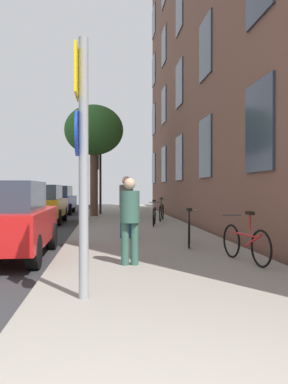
{
  "coord_description": "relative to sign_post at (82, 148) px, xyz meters",
  "views": [
    {
      "loc": [
        -0.02,
        -2.09,
        1.49
      ],
      "look_at": [
        1.05,
        9.22,
        1.39
      ],
      "focal_mm": 39.32,
      "sensor_mm": 36.0,
      "label": 1
    }
  ],
  "objects": [
    {
      "name": "traffic_light",
      "position": [
        -0.03,
        17.27,
        0.34
      ],
      "size": [
        0.43,
        0.24,
        3.21
      ],
      "color": "black",
      "rests_on": "sidewalk"
    },
    {
      "name": "bicycle_0",
      "position": [
        2.87,
        2.27,
        -1.5
      ],
      "size": [
        0.49,
        1.72,
        0.95
      ],
      "color": "black",
      "rests_on": "sidewalk"
    },
    {
      "name": "ground_plane",
      "position": [
        -2.1,
        11.85,
        -1.99
      ],
      "size": [
        41.8,
        41.8,
        0.0
      ],
      "primitive_type": "plane",
      "color": "#332D28"
    },
    {
      "name": "pedestrian_0",
      "position": [
        0.73,
        2.22,
        -0.98
      ],
      "size": [
        0.36,
        0.36,
        1.55
      ],
      "color": "#33594C",
      "rests_on": "sidewalk"
    },
    {
      "name": "sidewalk",
      "position": [
        1.4,
        11.85,
        -1.93
      ],
      "size": [
        4.2,
        38.0,
        0.12
      ],
      "primitive_type": "cube",
      "color": "gray",
      "rests_on": "ground"
    },
    {
      "name": "sign_post",
      "position": [
        0.0,
        0.0,
        0.0
      ],
      "size": [
        0.16,
        0.6,
        3.23
      ],
      "color": "gray",
      "rests_on": "sidewalk"
    },
    {
      "name": "car_2",
      "position": [
        -2.44,
        19.48,
        -1.14
      ],
      "size": [
        1.96,
        4.51,
        1.62
      ],
      "color": "navy",
      "rests_on": "road_asphalt"
    },
    {
      "name": "pedestrian_2",
      "position": [
        1.24,
        14.48,
        -0.84
      ],
      "size": [
        0.55,
        0.55,
        1.8
      ],
      "color": "#26262D",
      "rests_on": "sidewalk"
    },
    {
      "name": "tree_near",
      "position": [
        -0.23,
        15.71,
        2.33
      ],
      "size": [
        2.91,
        2.91,
        5.49
      ],
      "color": "brown",
      "rests_on": "sidewalk"
    },
    {
      "name": "car_0",
      "position": [
        -1.82,
        3.74,
        -1.15
      ],
      "size": [
        1.86,
        4.01,
        1.62
      ],
      "color": "red",
      "rests_on": "road_asphalt"
    },
    {
      "name": "bicycle_2",
      "position": [
        2.1,
        10.01,
        -1.5
      ],
      "size": [
        0.46,
        1.66,
        0.94
      ],
      "color": "black",
      "rests_on": "sidewalk"
    },
    {
      "name": "bicycle_1",
      "position": [
        2.3,
        4.65,
        -1.52
      ],
      "size": [
        0.51,
        1.6,
        0.9
      ],
      "color": "black",
      "rests_on": "sidewalk"
    },
    {
      "name": "pedestrian_1",
      "position": [
        0.88,
        6.29,
        -0.9
      ],
      "size": [
        0.46,
        0.46,
        1.7
      ],
      "color": "navy",
      "rests_on": "sidewalk"
    },
    {
      "name": "bicycle_3",
      "position": [
        2.69,
        12.33,
        -1.48
      ],
      "size": [
        0.55,
        1.69,
        0.98
      ],
      "color": "black",
      "rests_on": "sidewalk"
    },
    {
      "name": "car_1",
      "position": [
        -2.36,
        12.79,
        -1.15
      ],
      "size": [
        1.88,
        3.99,
        1.62
      ],
      "color": "orange",
      "rests_on": "road_asphalt"
    }
  ]
}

